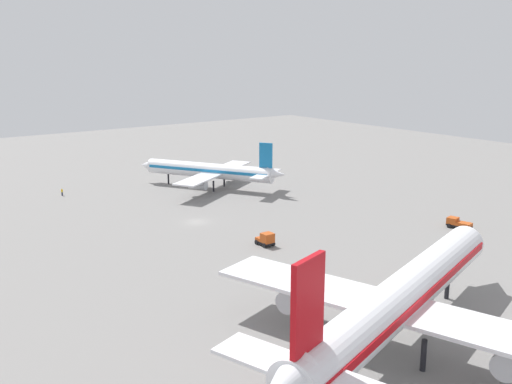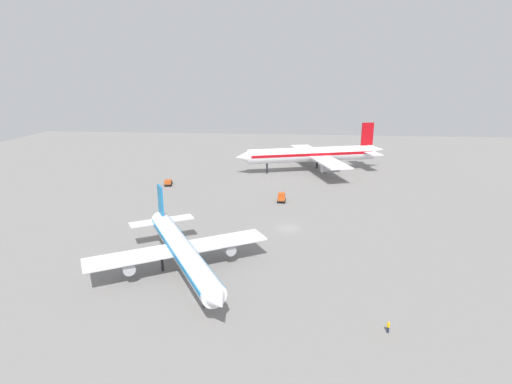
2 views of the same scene
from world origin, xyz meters
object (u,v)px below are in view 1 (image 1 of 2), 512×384
baggage_tug (266,239)px  ground_crew_worker (62,192)px  pushback_tractor (458,223)px  airplane_at_gate (401,298)px  airplane_taxiing (211,171)px

baggage_tug → ground_crew_worker: bearing=-163.5°
pushback_tractor → airplane_at_gate: bearing=105.3°
airplane_taxiing → pushback_tractor: (55.54, 19.48, -3.36)m
airplane_taxiing → ground_crew_worker: bearing=35.6°
baggage_tug → pushback_tractor: (13.37, 34.99, -0.19)m
airplane_taxiing → ground_crew_worker: airplane_taxiing is taller
airplane_taxiing → ground_crew_worker: (-13.96, -31.57, -3.49)m
pushback_tractor → ground_crew_worker: bearing=24.2°
baggage_tug → ground_crew_worker: (-56.13, -16.06, -0.31)m
airplane_taxiing → baggage_tug: (42.17, -15.51, -3.18)m
airplane_taxiing → ground_crew_worker: size_ratio=21.11×
airplane_taxiing → pushback_tractor: size_ratio=7.50×
airplane_at_gate → pushback_tractor: size_ratio=11.17×
airplane_taxiing → pushback_tractor: bearing=168.7°
baggage_tug → pushback_tractor: bearing=69.6°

